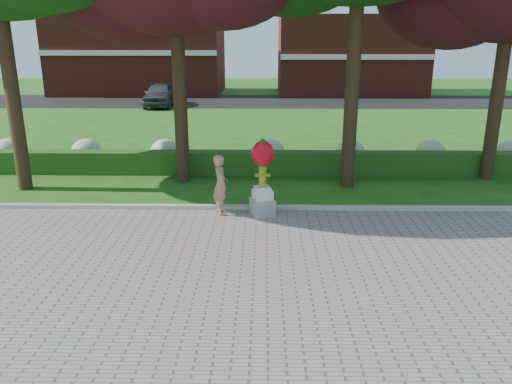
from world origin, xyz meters
TOP-DOWN VIEW (x-y plane):
  - ground at (0.00, 0.00)m, footprint 100.00×100.00m
  - walkway at (0.00, -4.00)m, footprint 40.00×14.00m
  - curb at (0.00, 3.00)m, footprint 40.00×0.18m
  - lawn_hedge at (0.00, 7.00)m, footprint 24.00×0.70m
  - hydrangea_row at (0.57, 8.00)m, footprint 20.10×1.10m
  - street at (0.00, 28.00)m, footprint 50.00×8.00m
  - building_left at (-10.00, 34.00)m, footprint 14.00×8.00m
  - building_right at (8.00, 34.00)m, footprint 12.00×8.00m
  - hydrant_sculpture at (0.72, 2.50)m, footprint 0.74×0.74m
  - woman at (-0.43, 2.60)m, footprint 0.55×0.70m
  - parked_car at (-6.60, 25.00)m, footprint 1.99×4.78m

SIDE VIEW (x-z plane):
  - ground at x=0.00m, z-range 0.00..0.00m
  - street at x=0.00m, z-range 0.00..0.02m
  - walkway at x=0.00m, z-range 0.00..0.04m
  - curb at x=0.00m, z-range 0.00..0.15m
  - lawn_hedge at x=0.00m, z-range 0.00..0.80m
  - hydrangea_row at x=0.57m, z-range 0.06..1.04m
  - parked_car at x=-6.60m, z-range 0.02..1.64m
  - woman at x=-0.43m, z-range 0.04..1.71m
  - hydrant_sculpture at x=0.72m, z-range 0.10..2.24m
  - building_right at x=8.00m, z-range 0.00..6.40m
  - building_left at x=-10.00m, z-range 0.00..7.00m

